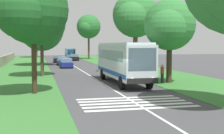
{
  "coord_description": "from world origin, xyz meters",
  "views": [
    {
      "loc": [
        -22.77,
        5.72,
        3.58
      ],
      "look_at": [
        3.44,
        -0.54,
        1.6
      ],
      "focal_mm": 49.37,
      "sensor_mm": 36.0,
      "label": 1
    }
  ],
  "objects_px": {
    "trailing_car_3": "(74,58)",
    "roadside_tree_right_3": "(88,27)",
    "trailing_car_1": "(62,61)",
    "trailing_car_2": "(58,59)",
    "roadside_tree_left_3": "(40,23)",
    "roadside_tree_left_0": "(41,30)",
    "roadside_tree_right_1": "(168,27)",
    "coach_bus": "(123,60)",
    "trailing_car_0": "(66,63)",
    "trailing_minibus_0": "(70,52)",
    "roadside_tree_right_2": "(134,16)",
    "roadside_tree_left_1": "(31,11)",
    "pedestrian": "(162,73)",
    "utility_pole": "(41,40)",
    "roadside_tree_left_2": "(36,27)"
  },
  "relations": [
    {
      "from": "roadside_tree_left_1",
      "to": "pedestrian",
      "type": "bearing_deg",
      "value": -72.6
    },
    {
      "from": "trailing_car_2",
      "to": "roadside_tree_left_3",
      "type": "xyz_separation_m",
      "value": [
        -26.7,
        3.59,
        5.28
      ]
    },
    {
      "from": "trailing_minibus_0",
      "to": "roadside_tree_left_3",
      "type": "height_order",
      "value": "roadside_tree_left_3"
    },
    {
      "from": "trailing_car_1",
      "to": "roadside_tree_right_3",
      "type": "xyz_separation_m",
      "value": [
        20.26,
        -7.81,
        7.12
      ]
    },
    {
      "from": "trailing_car_0",
      "to": "trailing_car_2",
      "type": "distance_m",
      "value": 14.59
    },
    {
      "from": "trailing_car_0",
      "to": "roadside_tree_right_1",
      "type": "height_order",
      "value": "roadside_tree_right_1"
    },
    {
      "from": "roadside_tree_right_3",
      "to": "pedestrian",
      "type": "xyz_separation_m",
      "value": [
        -48.05,
        0.74,
        -6.88
      ]
    },
    {
      "from": "coach_bus",
      "to": "trailing_car_1",
      "type": "relative_size",
      "value": 2.6
    },
    {
      "from": "trailing_minibus_0",
      "to": "coach_bus",
      "type": "bearing_deg",
      "value": 179.73
    },
    {
      "from": "roadside_tree_left_3",
      "to": "roadside_tree_right_2",
      "type": "height_order",
      "value": "roadside_tree_right_2"
    },
    {
      "from": "roadside_tree_left_0",
      "to": "roadside_tree_right_2",
      "type": "xyz_separation_m",
      "value": [
        -17.87,
        -11.16,
        1.08
      ]
    },
    {
      "from": "roadside_tree_right_1",
      "to": "roadside_tree_right_3",
      "type": "xyz_separation_m",
      "value": [
        48.0,
        -0.22,
        2.57
      ]
    },
    {
      "from": "trailing_car_2",
      "to": "roadside_tree_left_2",
      "type": "distance_m",
      "value": 26.04
    },
    {
      "from": "trailing_car_1",
      "to": "roadside_tree_right_3",
      "type": "relative_size",
      "value": 0.4
    },
    {
      "from": "trailing_car_0",
      "to": "roadside_tree_left_1",
      "type": "bearing_deg",
      "value": 169.52
    },
    {
      "from": "roadside_tree_left_2",
      "to": "roadside_tree_left_3",
      "type": "relative_size",
      "value": 1.36
    },
    {
      "from": "trailing_car_0",
      "to": "trailing_minibus_0",
      "type": "height_order",
      "value": "trailing_minibus_0"
    },
    {
      "from": "trailing_car_2",
      "to": "trailing_car_3",
      "type": "bearing_deg",
      "value": -32.31
    },
    {
      "from": "trailing_minibus_0",
      "to": "roadside_tree_left_3",
      "type": "distance_m",
      "value": 43.81
    },
    {
      "from": "pedestrian",
      "to": "roadside_tree_left_0",
      "type": "bearing_deg",
      "value": 20.84
    },
    {
      "from": "trailing_car_2",
      "to": "trailing_minibus_0",
      "type": "xyz_separation_m",
      "value": [
        16.23,
        -3.97,
        0.88
      ]
    },
    {
      "from": "roadside_tree_left_3",
      "to": "utility_pole",
      "type": "relative_size",
      "value": 1.14
    },
    {
      "from": "trailing_minibus_0",
      "to": "roadside_tree_left_1",
      "type": "relative_size",
      "value": 0.7
    },
    {
      "from": "trailing_car_1",
      "to": "roadside_tree_left_3",
      "type": "xyz_separation_m",
      "value": [
        -18.61,
        3.81,
        5.28
      ]
    },
    {
      "from": "trailing_car_3",
      "to": "roadside_tree_right_2",
      "type": "height_order",
      "value": "roadside_tree_right_2"
    },
    {
      "from": "coach_bus",
      "to": "trailing_car_3",
      "type": "height_order",
      "value": "coach_bus"
    },
    {
      "from": "trailing_car_1",
      "to": "trailing_car_3",
      "type": "distance_m",
      "value": 14.68
    },
    {
      "from": "roadside_tree_left_0",
      "to": "roadside_tree_right_1",
      "type": "bearing_deg",
      "value": -158.22
    },
    {
      "from": "trailing_car_0",
      "to": "roadside_tree_right_3",
      "type": "bearing_deg",
      "value": -16.03
    },
    {
      "from": "trailing_car_1",
      "to": "roadside_tree_left_0",
      "type": "bearing_deg",
      "value": 86.33
    },
    {
      "from": "roadside_tree_left_1",
      "to": "roadside_tree_right_3",
      "type": "distance_m",
      "value": 53.15
    },
    {
      "from": "roadside_tree_left_0",
      "to": "pedestrian",
      "type": "bearing_deg",
      "value": -159.16
    },
    {
      "from": "roadside_tree_right_1",
      "to": "roadside_tree_right_3",
      "type": "bearing_deg",
      "value": -0.27
    },
    {
      "from": "roadside_tree_left_3",
      "to": "roadside_tree_right_2",
      "type": "xyz_separation_m",
      "value": [
        0.97,
        -11.37,
        1.13
      ]
    },
    {
      "from": "trailing_car_0",
      "to": "roadside_tree_left_0",
      "type": "relative_size",
      "value": 0.43
    },
    {
      "from": "trailing_minibus_0",
      "to": "pedestrian",
      "type": "xyz_separation_m",
      "value": [
        -52.11,
        -3.32,
        -0.64
      ]
    },
    {
      "from": "trailing_car_3",
      "to": "roadside_tree_right_3",
      "type": "xyz_separation_m",
      "value": [
        6.04,
        -4.15,
        7.12
      ]
    },
    {
      "from": "roadside_tree_right_1",
      "to": "roadside_tree_left_3",
      "type": "bearing_deg",
      "value": 51.28
    },
    {
      "from": "coach_bus",
      "to": "trailing_car_0",
      "type": "height_order",
      "value": "coach_bus"
    },
    {
      "from": "trailing_car_2",
      "to": "roadside_tree_right_1",
      "type": "height_order",
      "value": "roadside_tree_right_1"
    },
    {
      "from": "roadside_tree_left_0",
      "to": "pedestrian",
      "type": "distance_m",
      "value": 30.41
    },
    {
      "from": "trailing_car_3",
      "to": "roadside_tree_left_3",
      "type": "bearing_deg",
      "value": 167.18
    },
    {
      "from": "pedestrian",
      "to": "trailing_car_0",
      "type": "bearing_deg",
      "value": 18.08
    },
    {
      "from": "utility_pole",
      "to": "roadside_tree_left_3",
      "type": "bearing_deg",
      "value": 10.92
    },
    {
      "from": "roadside_tree_right_3",
      "to": "trailing_car_3",
      "type": "bearing_deg",
      "value": 145.52
    },
    {
      "from": "roadside_tree_left_1",
      "to": "roadside_tree_left_2",
      "type": "distance_m",
      "value": 64.04
    },
    {
      "from": "trailing_minibus_0",
      "to": "roadside_tree_left_3",
      "type": "relative_size",
      "value": 0.68
    },
    {
      "from": "trailing_car_2",
      "to": "trailing_car_1",
      "type": "bearing_deg",
      "value": -178.45
    },
    {
      "from": "trailing_car_0",
      "to": "roadside_tree_right_3",
      "type": "height_order",
      "value": "roadside_tree_right_3"
    },
    {
      "from": "roadside_tree_left_3",
      "to": "utility_pole",
      "type": "bearing_deg",
      "value": -169.08
    }
  ]
}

